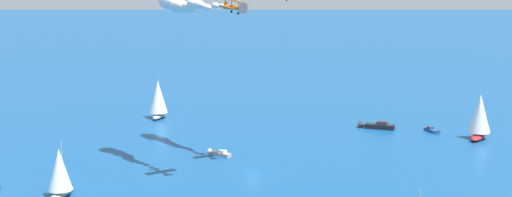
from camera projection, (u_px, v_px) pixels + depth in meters
The scene contains 9 objects.
ground_plane at pixel (253, 173), 155.17m from camera, with size 2000.00×2000.00×0.00m, color navy.
motorboat_near_centre at pixel (219, 153), 170.54m from camera, with size 5.83×6.30×1.98m.
sailboat_inshore at pixel (480, 116), 187.16m from camera, with size 9.34×10.38×14.12m.
motorboat_offshore at pixel (433, 131), 196.25m from camera, with size 2.53×6.58×1.86m.
sailboat_trailing at pixel (158, 99), 215.24m from camera, with size 7.32×11.09×13.78m.
sailboat_ahead at pixel (60, 172), 136.98m from camera, with size 6.36×9.17×11.47m.
motorboat_outer_ring_a at pixel (375, 126), 201.22m from camera, with size 10.61×7.75×3.10m.
biplane_wingman at pixel (234, 7), 140.08m from camera, with size 7.09×7.07×3.68m.
smoke_trail_wingman at pixel (180, 4), 156.42m from camera, with size 15.35×22.95×4.86m.
Camera 1 is at (23.29, 148.02, 43.79)m, focal length 47.37 mm.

